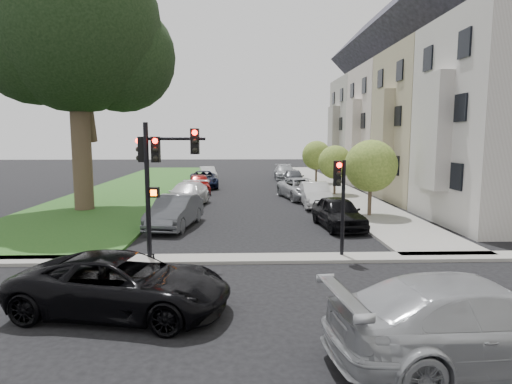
{
  "coord_description": "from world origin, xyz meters",
  "views": [
    {
      "loc": [
        -0.61,
        -12.36,
        4.24
      ],
      "look_at": [
        0.0,
        5.0,
        2.0
      ],
      "focal_mm": 30.0,
      "sensor_mm": 36.0,
      "label": 1
    }
  ],
  "objects_px": {
    "small_tree_b": "(335,162)",
    "car_parked_1": "(315,195)",
    "traffic_signal_secondary": "(340,190)",
    "car_parked_3": "(294,178)",
    "car_parked_0": "(338,212)",
    "small_tree_c": "(316,155)",
    "car_cross_near": "(123,284)",
    "car_parked_2": "(302,189)",
    "car_parked_6": "(187,195)",
    "eucalyptus": "(74,27)",
    "car_parked_9": "(208,173)",
    "car_cross_far": "(476,322)",
    "car_parked_8": "(204,179)",
    "car_parked_7": "(199,183)",
    "car_parked_5": "(175,212)",
    "car_parked_4": "(285,172)",
    "small_tree_a": "(371,166)",
    "traffic_signal_main": "(158,166)"
  },
  "relations": [
    {
      "from": "car_parked_2",
      "to": "car_cross_far",
      "type": "bearing_deg",
      "value": -100.11
    },
    {
      "from": "traffic_signal_secondary",
      "to": "car_parked_3",
      "type": "relative_size",
      "value": 0.8
    },
    {
      "from": "small_tree_c",
      "to": "car_parked_1",
      "type": "bearing_deg",
      "value": -100.21
    },
    {
      "from": "traffic_signal_secondary",
      "to": "car_parked_3",
      "type": "bearing_deg",
      "value": 87.09
    },
    {
      "from": "car_parked_0",
      "to": "car_parked_1",
      "type": "xyz_separation_m",
      "value": [
        -0.02,
        6.21,
        0.01
      ]
    },
    {
      "from": "traffic_signal_secondary",
      "to": "car_parked_6",
      "type": "distance_m",
      "value": 13.4
    },
    {
      "from": "small_tree_b",
      "to": "traffic_signal_secondary",
      "type": "height_order",
      "value": "small_tree_b"
    },
    {
      "from": "small_tree_b",
      "to": "car_cross_near",
      "type": "relative_size",
      "value": 0.7
    },
    {
      "from": "car_parked_9",
      "to": "small_tree_c",
      "type": "bearing_deg",
      "value": -33.28
    },
    {
      "from": "small_tree_a",
      "to": "car_cross_far",
      "type": "height_order",
      "value": "small_tree_a"
    },
    {
      "from": "car_parked_6",
      "to": "car_parked_8",
      "type": "height_order",
      "value": "car_parked_6"
    },
    {
      "from": "small_tree_b",
      "to": "car_parked_4",
      "type": "relative_size",
      "value": 0.72
    },
    {
      "from": "car_cross_far",
      "to": "car_parked_5",
      "type": "distance_m",
      "value": 14.55
    },
    {
      "from": "small_tree_a",
      "to": "car_parked_2",
      "type": "bearing_deg",
      "value": 111.09
    },
    {
      "from": "car_parked_4",
      "to": "car_parked_3",
      "type": "bearing_deg",
      "value": -87.61
    },
    {
      "from": "car_parked_8",
      "to": "car_cross_far",
      "type": "bearing_deg",
      "value": -81.59
    },
    {
      "from": "car_parked_5",
      "to": "eucalyptus",
      "type": "bearing_deg",
      "value": 150.85
    },
    {
      "from": "car_parked_0",
      "to": "car_cross_far",
      "type": "bearing_deg",
      "value": -96.5
    },
    {
      "from": "car_cross_far",
      "to": "car_parked_2",
      "type": "bearing_deg",
      "value": -6.29
    },
    {
      "from": "small_tree_a",
      "to": "traffic_signal_secondary",
      "type": "xyz_separation_m",
      "value": [
        -3.39,
        -7.61,
        -0.32
      ]
    },
    {
      "from": "traffic_signal_secondary",
      "to": "car_parked_9",
      "type": "relative_size",
      "value": 0.86
    },
    {
      "from": "car_parked_0",
      "to": "car_parked_5",
      "type": "height_order",
      "value": "car_parked_5"
    },
    {
      "from": "car_parked_8",
      "to": "car_parked_9",
      "type": "relative_size",
      "value": 1.25
    },
    {
      "from": "car_parked_4",
      "to": "car_parked_6",
      "type": "height_order",
      "value": "car_parked_4"
    },
    {
      "from": "traffic_signal_main",
      "to": "car_parked_2",
      "type": "distance_m",
      "value": 16.23
    },
    {
      "from": "small_tree_c",
      "to": "car_parked_7",
      "type": "distance_m",
      "value": 11.76
    },
    {
      "from": "small_tree_b",
      "to": "car_parked_1",
      "type": "relative_size",
      "value": 0.82
    },
    {
      "from": "car_parked_0",
      "to": "car_parked_2",
      "type": "height_order",
      "value": "car_parked_0"
    },
    {
      "from": "car_parked_5",
      "to": "car_parked_3",
      "type": "bearing_deg",
      "value": 74.73
    },
    {
      "from": "car_cross_far",
      "to": "small_tree_b",
      "type": "bearing_deg",
      "value": -12.82
    },
    {
      "from": "car_cross_near",
      "to": "car_parked_3",
      "type": "relative_size",
      "value": 1.2
    },
    {
      "from": "car_parked_1",
      "to": "car_parked_7",
      "type": "height_order",
      "value": "car_parked_1"
    },
    {
      "from": "car_cross_far",
      "to": "car_parked_9",
      "type": "distance_m",
      "value": 35.76
    },
    {
      "from": "small_tree_c",
      "to": "car_parked_1",
      "type": "xyz_separation_m",
      "value": [
        -2.27,
        -12.63,
        -1.87
      ]
    },
    {
      "from": "car_cross_near",
      "to": "car_parked_0",
      "type": "distance_m",
      "value": 12.07
    },
    {
      "from": "car_cross_near",
      "to": "car_parked_2",
      "type": "height_order",
      "value": "car_cross_near"
    },
    {
      "from": "small_tree_c",
      "to": "car_parked_4",
      "type": "bearing_deg",
      "value": 117.77
    },
    {
      "from": "car_cross_far",
      "to": "car_parked_0",
      "type": "relative_size",
      "value": 1.32
    },
    {
      "from": "car_parked_2",
      "to": "car_parked_7",
      "type": "bearing_deg",
      "value": 143.77
    },
    {
      "from": "car_parked_5",
      "to": "small_tree_b",
      "type": "bearing_deg",
      "value": 56.57
    },
    {
      "from": "traffic_signal_main",
      "to": "car_parked_9",
      "type": "distance_m",
      "value": 27.89
    },
    {
      "from": "eucalyptus",
      "to": "car_parked_0",
      "type": "xyz_separation_m",
      "value": [
        13.65,
        -5.08,
        -9.48
      ]
    },
    {
      "from": "car_parked_2",
      "to": "car_parked_5",
      "type": "bearing_deg",
      "value": -139.31
    },
    {
      "from": "eucalyptus",
      "to": "car_cross_near",
      "type": "xyz_separation_m",
      "value": [
        6.23,
        -14.61,
        -9.49
      ]
    },
    {
      "from": "car_parked_2",
      "to": "car_parked_9",
      "type": "distance_m",
      "value": 15.3
    },
    {
      "from": "car_parked_3",
      "to": "car_parked_0",
      "type": "bearing_deg",
      "value": -86.57
    },
    {
      "from": "traffic_signal_secondary",
      "to": "car_cross_far",
      "type": "height_order",
      "value": "traffic_signal_secondary"
    },
    {
      "from": "eucalyptus",
      "to": "car_parked_9",
      "type": "xyz_separation_m",
      "value": [
        5.78,
        17.71,
        -9.55
      ]
    },
    {
      "from": "car_parked_3",
      "to": "car_parked_5",
      "type": "relative_size",
      "value": 0.94
    },
    {
      "from": "car_parked_6",
      "to": "traffic_signal_main",
      "type": "bearing_deg",
      "value": -80.1
    }
  ]
}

